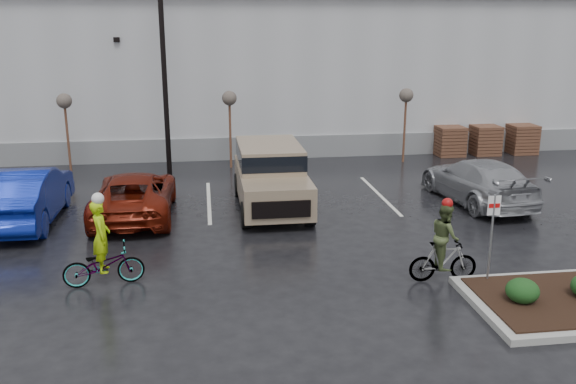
{
  "coord_description": "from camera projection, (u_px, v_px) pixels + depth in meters",
  "views": [
    {
      "loc": [
        -2.57,
        -12.07,
        5.92
      ],
      "look_at": [
        -0.3,
        4.24,
        1.3
      ],
      "focal_mm": 38.0,
      "sensor_mm": 36.0,
      "label": 1
    }
  ],
  "objects": [
    {
      "name": "ground",
      "position": [
        328.0,
        299.0,
        13.45
      ],
      "size": [
        120.0,
        120.0,
        0.0
      ],
      "primitive_type": "plane",
      "color": "black",
      "rests_on": "ground"
    },
    {
      "name": "warehouse",
      "position": [
        249.0,
        64.0,
        33.43
      ],
      "size": [
        60.5,
        15.5,
        7.2
      ],
      "color": "#ABADB0",
      "rests_on": "ground"
    },
    {
      "name": "wooded_ridge",
      "position": [
        230.0,
        55.0,
        55.55
      ],
      "size": [
        80.0,
        25.0,
        6.0
      ],
      "primitive_type": "cube",
      "color": "#1E3B18",
      "rests_on": "ground"
    },
    {
      "name": "lamppost",
      "position": [
        162.0,
        28.0,
        22.82
      ],
      "size": [
        0.5,
        1.0,
        9.22
      ],
      "color": "black",
      "rests_on": "ground"
    },
    {
      "name": "sapling_west",
      "position": [
        65.0,
        105.0,
        24.05
      ],
      "size": [
        0.6,
        0.6,
        3.2
      ],
      "color": "#482B1C",
      "rests_on": "ground"
    },
    {
      "name": "sapling_mid",
      "position": [
        229.0,
        102.0,
        24.91
      ],
      "size": [
        0.6,
        0.6,
        3.2
      ],
      "color": "#482B1C",
      "rests_on": "ground"
    },
    {
      "name": "sapling_east",
      "position": [
        406.0,
        99.0,
        25.9
      ],
      "size": [
        0.6,
        0.6,
        3.2
      ],
      "color": "#482B1C",
      "rests_on": "ground"
    },
    {
      "name": "pallet_stack_a",
      "position": [
        450.0,
        141.0,
        27.74
      ],
      "size": [
        1.2,
        1.2,
        1.35
      ],
      "primitive_type": "cube",
      "color": "#482B1C",
      "rests_on": "ground"
    },
    {
      "name": "pallet_stack_b",
      "position": [
        485.0,
        140.0,
        27.97
      ],
      "size": [
        1.2,
        1.2,
        1.35
      ],
      "primitive_type": "cube",
      "color": "#482B1C",
      "rests_on": "ground"
    },
    {
      "name": "pallet_stack_c",
      "position": [
        522.0,
        139.0,
        28.21
      ],
      "size": [
        1.2,
        1.2,
        1.35
      ],
      "primitive_type": "cube",
      "color": "#482B1C",
      "rests_on": "ground"
    },
    {
      "name": "shrub_a",
      "position": [
        522.0,
        291.0,
        12.91
      ],
      "size": [
        0.7,
        0.7,
        0.52
      ],
      "primitive_type": "ellipsoid",
      "color": "#113314",
      "rests_on": "curb_island"
    },
    {
      "name": "fire_lane_sign",
      "position": [
        492.0,
        229.0,
        13.76
      ],
      "size": [
        0.3,
        0.05,
        2.2
      ],
      "color": "gray",
      "rests_on": "ground"
    },
    {
      "name": "car_blue",
      "position": [
        26.0,
        195.0,
        18.42
      ],
      "size": [
        1.84,
        5.23,
        1.72
      ],
      "primitive_type": "imported",
      "rotation": [
        0.0,
        0.0,
        3.15
      ],
      "color": "navy",
      "rests_on": "ground"
    },
    {
      "name": "car_red",
      "position": [
        135.0,
        195.0,
        19.02
      ],
      "size": [
        2.37,
        5.09,
        1.41
      ],
      "primitive_type": "imported",
      "rotation": [
        0.0,
        0.0,
        3.14
      ],
      "color": "#651509",
      "rests_on": "ground"
    },
    {
      "name": "suv_tan",
      "position": [
        271.0,
        178.0,
        19.69
      ],
      "size": [
        2.2,
        5.1,
        2.06
      ],
      "primitive_type": null,
      "color": "gray",
      "rests_on": "ground"
    },
    {
      "name": "car_far_silver",
      "position": [
        478.0,
        181.0,
        20.51
      ],
      "size": [
        2.61,
        5.33,
        1.49
      ],
      "primitive_type": "imported",
      "rotation": [
        0.0,
        0.0,
        3.25
      ],
      "color": "#A0A2A8",
      "rests_on": "ground"
    },
    {
      "name": "cyclist_hivis",
      "position": [
        103.0,
        257.0,
        14.03
      ],
      "size": [
        1.91,
        0.9,
        2.23
      ],
      "rotation": [
        0.0,
        0.0,
        1.72
      ],
      "color": "#3F3F44",
      "rests_on": "ground"
    },
    {
      "name": "cyclist_olive",
      "position": [
        444.0,
        251.0,
        14.21
      ],
      "size": [
        1.58,
        0.76,
        2.04
      ],
      "rotation": [
        0.0,
        0.0,
        1.54
      ],
      "color": "#3F3F44",
      "rests_on": "ground"
    }
  ]
}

